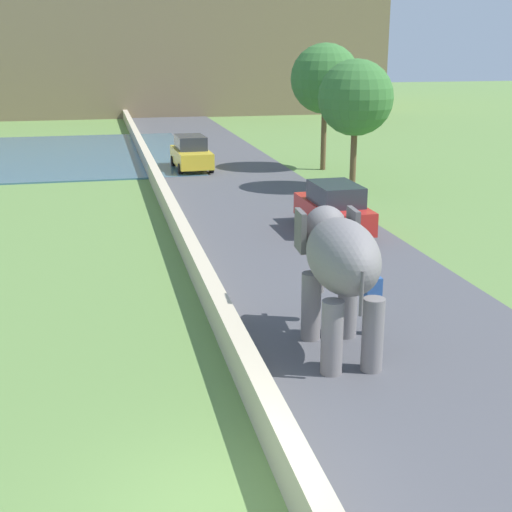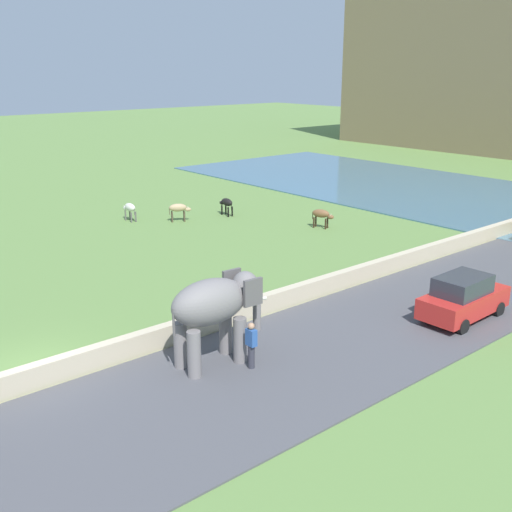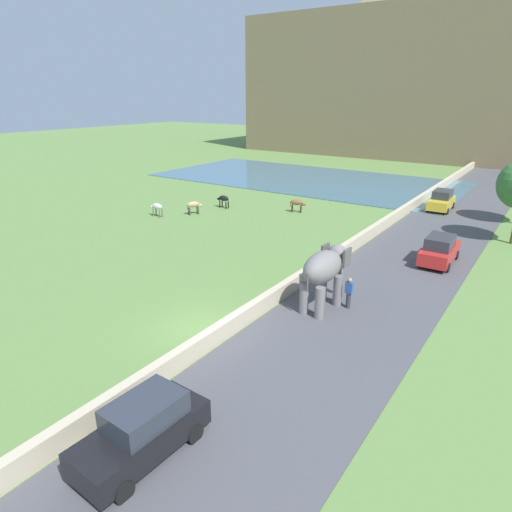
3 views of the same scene
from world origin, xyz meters
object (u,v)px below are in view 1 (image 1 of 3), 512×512
(elephant, at_px, (339,262))
(person_beside_elephant, at_px, (373,300))
(car_yellow, at_px, (191,153))
(car_red, at_px, (334,208))

(elephant, distance_m, person_beside_elephant, 1.68)
(car_yellow, distance_m, car_red, 14.36)
(car_yellow, relative_size, car_red, 1.01)
(person_beside_elephant, height_order, car_yellow, car_yellow)
(elephant, relative_size, person_beside_elephant, 2.15)
(elephant, bearing_deg, person_beside_elephant, 30.55)
(person_beside_elephant, bearing_deg, car_red, 76.78)
(person_beside_elephant, distance_m, car_yellow, 22.93)
(elephant, relative_size, car_red, 0.87)
(car_red, bearing_deg, car_yellow, 102.68)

